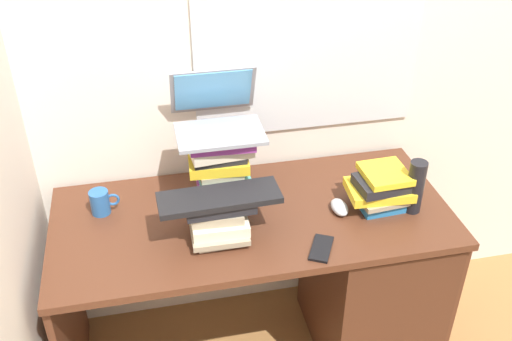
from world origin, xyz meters
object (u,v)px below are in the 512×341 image
at_px(laptop, 217,115).
at_px(keyboard, 219,198).
at_px(book_stack_side, 381,189).
at_px(computer_mouse, 339,207).
at_px(book_stack_keyboard_riser, 219,218).
at_px(desk, 344,273).
at_px(mug, 101,202).
at_px(water_bottle, 415,187).
at_px(book_stack_tall, 221,165).
at_px(cell_phone, 321,248).

height_order(laptop, keyboard, laptop).
relative_size(book_stack_side, computer_mouse, 2.36).
bearing_deg(keyboard, book_stack_side, 2.18).
distance_m(book_stack_side, laptop, 0.67).
bearing_deg(book_stack_keyboard_riser, book_stack_side, 3.93).
relative_size(desk, mug, 13.61).
xyz_separation_m(laptop, water_bottle, (0.68, -0.30, -0.22)).
relative_size(book_stack_keyboard_riser, mug, 2.22).
height_order(book_stack_tall, cell_phone, book_stack_tall).
bearing_deg(book_stack_tall, keyboard, -100.39).
bearing_deg(water_bottle, keyboard, 179.67).
bearing_deg(keyboard, water_bottle, -2.25).
relative_size(laptop, cell_phone, 2.34).
relative_size(computer_mouse, cell_phone, 0.76).
bearing_deg(cell_phone, mug, -179.09).
relative_size(book_stack_tall, keyboard, 0.65).
xyz_separation_m(desk, book_stack_tall, (-0.47, 0.16, 0.50)).
xyz_separation_m(desk, mug, (-0.93, 0.16, 0.40)).
bearing_deg(computer_mouse, book_stack_side, -0.38).
distance_m(desk, book_stack_side, 0.44).
height_order(mug, water_bottle, water_bottle).
distance_m(desk, book_stack_keyboard_riser, 0.68).
bearing_deg(desk, book_stack_side, -13.39).
xyz_separation_m(book_stack_keyboard_riser, laptop, (0.05, 0.29, 0.25)).
relative_size(laptop, keyboard, 0.76).
bearing_deg(desk, mug, 170.52).
bearing_deg(cell_phone, book_stack_side, 61.66).
distance_m(book_stack_keyboard_riser, keyboard, 0.09).
height_order(book_stack_tall, book_stack_keyboard_riser, book_stack_tall).
xyz_separation_m(book_stack_side, water_bottle, (0.11, -0.05, 0.03)).
xyz_separation_m(computer_mouse, cell_phone, (-0.13, -0.20, -0.01)).
bearing_deg(cell_phone, desk, 76.62).
xyz_separation_m(desk, cell_phone, (-0.19, -0.22, 0.35)).
distance_m(book_stack_keyboard_riser, book_stack_side, 0.62).
height_order(desk, book_stack_keyboard_riser, book_stack_keyboard_riser).
relative_size(desk, book_stack_keyboard_riser, 6.12).
bearing_deg(desk, book_stack_tall, 161.17).
bearing_deg(book_stack_tall, book_stack_side, -17.91).
distance_m(book_stack_tall, mug, 0.47).
distance_m(book_stack_side, cell_phone, 0.36).
xyz_separation_m(desk, water_bottle, (0.21, -0.07, 0.46)).
bearing_deg(book_stack_tall, water_bottle, -18.84).
height_order(book_stack_keyboard_riser, mug, book_stack_keyboard_riser).
xyz_separation_m(desk, keyboard, (-0.52, -0.07, 0.51)).
bearing_deg(laptop, desk, -25.45).
xyz_separation_m(book_stack_keyboard_riser, keyboard, (0.01, -0.00, 0.09)).
bearing_deg(laptop, book_stack_keyboard_riser, -99.52).
bearing_deg(keyboard, book_stack_tall, 77.69).
bearing_deg(book_stack_side, desk, 166.61).
distance_m(water_bottle, cell_phone, 0.44).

